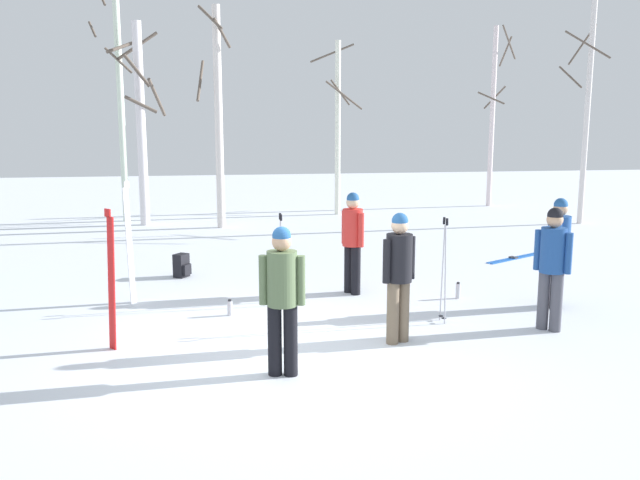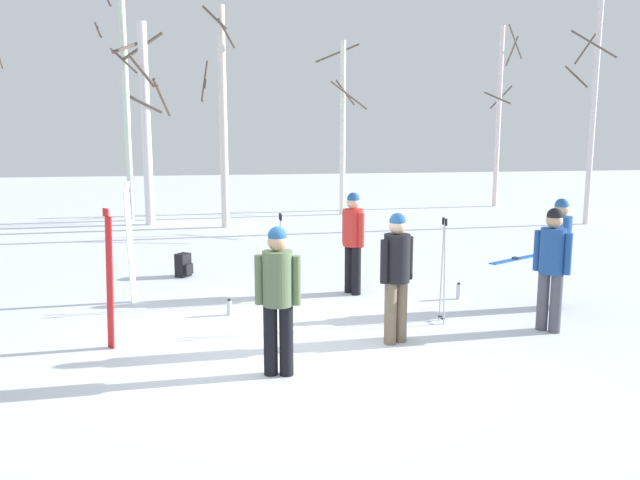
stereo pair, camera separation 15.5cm
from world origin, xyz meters
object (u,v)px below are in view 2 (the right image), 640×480
at_px(person_2, 397,270).
at_px(ski_pair_planted_2, 110,280).
at_px(birch_tree_1, 124,84).
at_px(birch_tree_4, 343,125).
at_px(ski_pair_planted_1, 130,243).
at_px(birch_tree_2, 146,119).
at_px(person_4, 353,236).
at_px(ski_poles_0, 443,267).
at_px(birch_tree_3, 223,115).
at_px(person_3, 278,291).
at_px(person_1, 559,246).
at_px(water_bottle_0, 229,308).
at_px(birch_tree_5, 499,114).
at_px(backpack_1, 183,265).
at_px(person_0, 552,262).
at_px(water_bottle_1, 458,291).
at_px(birch_tree_6, 593,105).
at_px(ski_pair_lying_0, 518,259).
at_px(ski_poles_1, 281,256).

relative_size(person_2, ski_pair_planted_2, 0.95).
height_order(birch_tree_1, birch_tree_4, birch_tree_1).
height_order(ski_pair_planted_1, birch_tree_2, birch_tree_2).
bearing_deg(person_2, person_4, 90.75).
bearing_deg(ski_poles_0, birch_tree_1, 116.95).
xyz_separation_m(birch_tree_3, birch_tree_4, (3.72, 2.13, -0.27)).
bearing_deg(person_3, birch_tree_2, 101.99).
distance_m(person_1, water_bottle_0, 5.12).
distance_m(ski_poles_0, water_bottle_0, 3.21).
height_order(ski_pair_planted_2, birch_tree_5, birch_tree_5).
bearing_deg(person_2, backpack_1, 124.15).
bearing_deg(backpack_1, person_0, -38.92).
bearing_deg(ski_poles_0, person_4, 117.23).
bearing_deg(person_0, birch_tree_5, 69.10).
relative_size(ski_poles_0, water_bottle_0, 6.19).
height_order(person_2, person_4, same).
xyz_separation_m(person_2, ski_pair_planted_1, (-3.64, 2.56, -0.01)).
relative_size(ski_poles_0, birch_tree_3, 0.26).
bearing_deg(birch_tree_2, person_4, -64.20).
distance_m(ski_poles_0, water_bottle_1, 1.55).
bearing_deg(person_0, birch_tree_3, 112.95).
height_order(person_4, ski_pair_planted_2, ski_pair_planted_2).
xyz_separation_m(ski_poles_0, birch_tree_6, (7.27, 8.49, 2.53)).
bearing_deg(birch_tree_6, birch_tree_2, 171.42).
height_order(backpack_1, birch_tree_1, birch_tree_1).
distance_m(ski_pair_lying_0, water_bottle_1, 3.77).
bearing_deg(person_4, backpack_1, 149.11).
relative_size(birch_tree_1, birch_tree_3, 1.30).
bearing_deg(ski_pair_planted_2, birch_tree_3, 81.03).
distance_m(ski_pair_lying_0, ski_poles_1, 6.01).
distance_m(ski_poles_0, birch_tree_3, 10.18).
bearing_deg(birch_tree_1, person_3, -76.07).
height_order(person_2, ski_pair_planted_2, ski_pair_planted_2).
xyz_separation_m(ski_pair_planted_1, birch_tree_2, (-0.52, 8.55, 1.99)).
xyz_separation_m(person_0, birch_tree_4, (-0.55, 12.22, 1.82)).
height_order(person_4, ski_pair_planted_1, ski_pair_planted_1).
relative_size(person_3, backpack_1, 3.90).
relative_size(person_2, birch_tree_4, 0.32).
height_order(person_2, birch_tree_5, birch_tree_5).
bearing_deg(person_1, person_3, -155.19).
xyz_separation_m(backpack_1, birch_tree_1, (-1.88, 7.67, 3.74)).
distance_m(birch_tree_4, birch_tree_5, 5.85).
bearing_deg(ski_poles_0, birch_tree_4, 86.19).
relative_size(person_4, birch_tree_3, 0.29).
bearing_deg(birch_tree_1, backpack_1, -76.20).
bearing_deg(person_3, birch_tree_3, 92.25).
relative_size(person_4, water_bottle_1, 6.29).
xyz_separation_m(ski_pair_lying_0, backpack_1, (-6.94, -0.54, 0.20)).
height_order(person_1, birch_tree_3, birch_tree_3).
bearing_deg(birch_tree_2, ski_pair_planted_1, -86.51).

